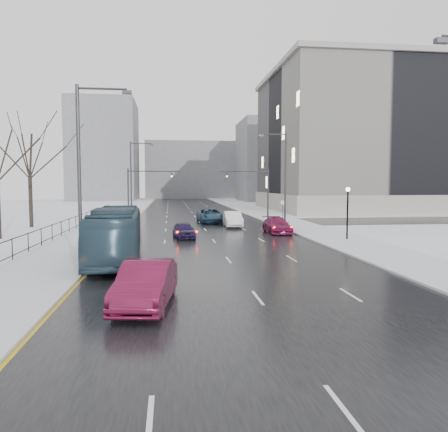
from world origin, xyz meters
name	(u,v)px	position (x,y,z in m)	size (l,w,h in m)	color
road	(194,215)	(0.00, 60.00, 0.02)	(16.00, 150.00, 0.04)	black
cross_road	(200,223)	(0.00, 48.00, 0.02)	(130.00, 10.00, 0.04)	black
sidewalk_left	(122,216)	(-10.50, 60.00, 0.08)	(5.00, 150.00, 0.16)	silver
sidewalk_right	(264,214)	(10.50, 60.00, 0.08)	(5.00, 150.00, 0.16)	silver
park_strip	(54,216)	(-20.00, 60.00, 0.06)	(14.00, 150.00, 0.12)	white
tree_park_e	(32,228)	(-18.20, 44.00, 0.00)	(9.45, 9.45, 13.50)	black
iron_fence	(45,234)	(-13.00, 30.00, 0.91)	(0.06, 70.00, 1.30)	black
streetlight_r_mid	(283,175)	(8.17, 40.00, 5.62)	(2.95, 0.25, 10.00)	#2D2D33
streetlight_l_near	(83,167)	(-8.17, 20.00, 5.62)	(2.95, 0.25, 10.00)	#2D2D33
streetlight_l_far	(133,177)	(-8.17, 52.00, 5.62)	(2.95, 0.25, 10.00)	#2D2D33
lamppost_r_mid	(348,205)	(11.00, 30.00, 2.94)	(0.36, 0.36, 4.28)	black
mast_signal_right	(259,189)	(7.33, 48.00, 4.11)	(6.10, 0.33, 6.50)	#2D2D33
mast_signal_left	(138,189)	(-7.33, 48.00, 4.11)	(6.10, 0.33, 6.50)	#2D2D33
no_uturn_sign	(283,205)	(9.20, 44.00, 2.30)	(0.60, 0.06, 2.70)	#2D2D33
civic_building	(381,148)	(35.00, 72.00, 11.21)	(41.00, 31.00, 24.80)	gray
bldg_far_right	(283,161)	(28.00, 115.00, 11.00)	(24.00, 20.00, 22.00)	slate
bldg_far_left	(105,151)	(-22.00, 125.00, 14.00)	(18.00, 22.00, 28.00)	slate
bldg_far_center	(193,171)	(4.00, 140.00, 9.00)	(30.00, 18.00, 18.00)	slate
sedan_left_near	(146,284)	(-4.50, 12.35, 0.90)	(1.82, 5.21, 1.72)	maroon
bus	(116,234)	(-6.84, 22.67, 1.66)	(2.72, 11.64, 3.24)	#2A4251
sedan_center_near	(184,230)	(-2.39, 33.18, 0.74)	(1.65, 4.09, 1.39)	#1E143C
sedan_right_near	(233,219)	(3.20, 42.25, 0.89)	(1.79, 5.14, 1.69)	white
sedan_right_cross	(211,216)	(1.32, 47.66, 0.90)	(2.85, 6.17, 1.71)	navy
sedan_right_far	(277,225)	(6.57, 36.01, 0.78)	(2.07, 5.10, 1.48)	maroon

